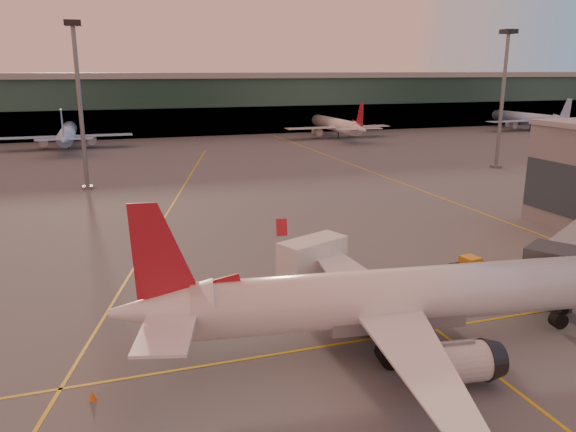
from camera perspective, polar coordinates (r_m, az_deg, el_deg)
name	(u,v)px	position (r m, az deg, el deg)	size (l,w,h in m)	color
ground	(410,374)	(37.33, 12.26, -15.37)	(600.00, 600.00, 0.00)	#4C4F54
taxi_markings	(187,214)	(74.99, -10.20, 0.17)	(100.12, 173.00, 0.01)	gold
terminal	(161,104)	(170.46, -12.74, 11.05)	(400.00, 20.00, 17.60)	#19382D
mast_west_near	(79,94)	(93.64, -20.46, 11.55)	(2.40, 2.40, 25.60)	slate
mast_east_near	(503,89)	(115.04, 21.03, 11.92)	(2.40, 2.40, 25.60)	slate
distant_aircraft_row	(86,147)	(146.74, -19.79, 6.57)	(290.00, 34.00, 13.00)	#96C2FB
main_airplane	(391,299)	(38.74, 10.45, -8.28)	(36.03, 32.60, 10.88)	white
catering_truck	(313,262)	(47.85, 2.58, -4.67)	(6.53, 4.75, 4.65)	#A32717
pushback_tug	(470,268)	(54.72, 18.00, -5.02)	(3.64, 2.26, 1.77)	black
cone_tail	(92,396)	(35.74, -19.25, -16.86)	(0.45, 0.45, 0.57)	orange
cone_wing_left	(303,264)	(54.47, 1.54, -4.91)	(0.38, 0.38, 0.48)	orange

